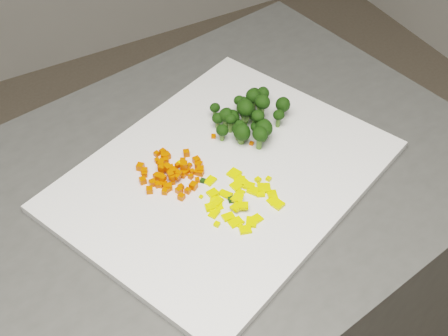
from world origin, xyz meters
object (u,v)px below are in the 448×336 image
counter_block (207,330)px  cutting_board (224,175)px  broccoli_pile (250,111)px  pepper_pile (236,199)px  carrot_pile (172,168)px

counter_block → cutting_board: (0.03, -0.01, 0.46)m
cutting_board → counter_block: bearing=161.1°
cutting_board → broccoli_pile: bearing=40.2°
counter_block → cutting_board: bearing=-18.9°
cutting_board → pepper_pile: pepper_pile is taller
counter_block → cutting_board: cutting_board is taller
counter_block → pepper_pile: (0.02, -0.08, 0.47)m
carrot_pile → pepper_pile: size_ratio=0.86×
pepper_pile → broccoli_pile: broccoli_pile is taller
cutting_board → pepper_pile: size_ratio=3.88×
counter_block → cutting_board: size_ratio=1.89×
counter_block → broccoli_pile: broccoli_pile is taller
cutting_board → broccoli_pile: size_ratio=3.75×
cutting_board → pepper_pile: bearing=-103.2°
counter_block → carrot_pile: size_ratio=8.53×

